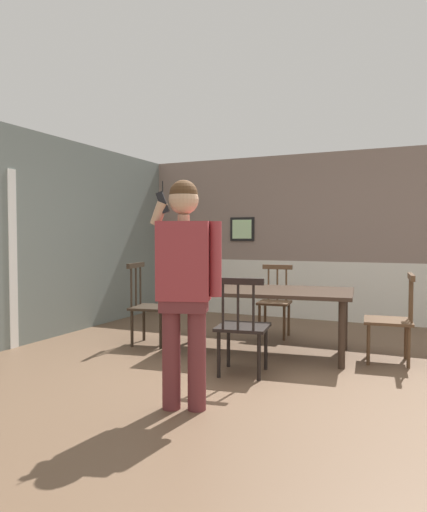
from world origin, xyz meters
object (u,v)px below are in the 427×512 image
object	(u,v)px
dining_table	(261,295)
person_figure	(185,278)
chair_opposite_corner	(392,319)
chair_near_window	(149,305)
chair_at_table_head	(275,301)
chair_by_doorway	(242,326)

from	to	relation	value
dining_table	person_figure	xyz separation A→B (m)	(0.03, -1.92, 0.36)
dining_table	chair_opposite_corner	xyz separation A→B (m)	(1.38, 0.16, -0.19)
dining_table	chair_near_window	size ratio (longest dim) A/B	2.12
chair_at_table_head	person_figure	distance (m)	2.87
chair_opposite_corner	person_figure	size ratio (longest dim) A/B	0.53
chair_at_table_head	person_figure	xyz separation A→B (m)	(0.14, -2.81, 0.54)
person_figure	chair_opposite_corner	bearing A→B (deg)	-140.47
chair_at_table_head	chair_opposite_corner	world-z (taller)	chair_at_table_head
person_figure	chair_near_window	bearing A→B (deg)	-68.78
dining_table	chair_near_window	distance (m)	1.40
chair_by_doorway	person_figure	size ratio (longest dim) A/B	0.54
chair_at_table_head	dining_table	bearing A→B (deg)	91.93
dining_table	chair_at_table_head	distance (m)	0.92
chair_near_window	chair_opposite_corner	bearing A→B (deg)	87.10
chair_near_window	chair_by_doorway	size ratio (longest dim) A/B	1.06
chair_at_table_head	chair_opposite_corner	size ratio (longest dim) A/B	1.01
dining_table	chair_at_table_head	world-z (taller)	chair_at_table_head
chair_at_table_head	person_figure	bearing A→B (deg)	87.98
chair_at_table_head	chair_opposite_corner	xyz separation A→B (m)	(1.48, -0.73, -0.01)
chair_at_table_head	chair_by_doorway	bearing A→B (deg)	92.01
chair_near_window	chair_opposite_corner	xyz separation A→B (m)	(2.76, 0.33, -0.02)
dining_table	chair_near_window	bearing A→B (deg)	-173.08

